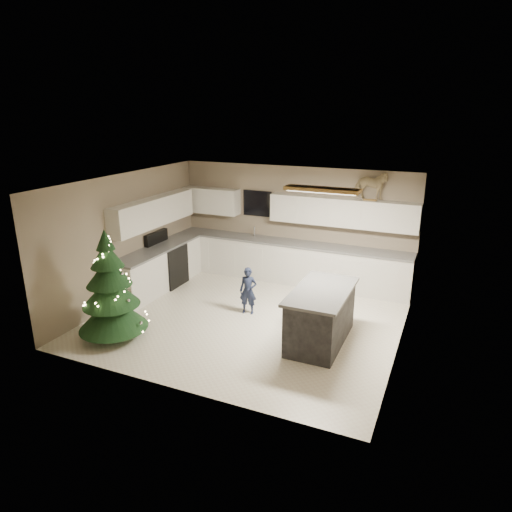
{
  "coord_description": "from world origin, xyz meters",
  "views": [
    {
      "loc": [
        3.32,
        -7.17,
        3.82
      ],
      "look_at": [
        0.0,
        0.35,
        1.15
      ],
      "focal_mm": 32.0,
      "sensor_mm": 36.0,
      "label": 1
    }
  ],
  "objects_px": {
    "island": "(321,316)",
    "toddler": "(248,291)",
    "bar_stool": "(304,299)",
    "christmas_tree": "(111,294)",
    "rocking_horse": "(371,185)"
  },
  "relations": [
    {
      "from": "island",
      "to": "toddler",
      "type": "height_order",
      "value": "island"
    },
    {
      "from": "island",
      "to": "rocking_horse",
      "type": "xyz_separation_m",
      "value": [
        0.22,
        2.64,
        1.83
      ]
    },
    {
      "from": "bar_stool",
      "to": "toddler",
      "type": "distance_m",
      "value": 1.17
    },
    {
      "from": "bar_stool",
      "to": "christmas_tree",
      "type": "relative_size",
      "value": 0.37
    },
    {
      "from": "christmas_tree",
      "to": "rocking_horse",
      "type": "xyz_separation_m",
      "value": [
        3.56,
        3.92,
        1.51
      ]
    },
    {
      "from": "bar_stool",
      "to": "christmas_tree",
      "type": "bearing_deg",
      "value": -149.11
    },
    {
      "from": "christmas_tree",
      "to": "rocking_horse",
      "type": "bearing_deg",
      "value": 47.78
    },
    {
      "from": "christmas_tree",
      "to": "toddler",
      "type": "xyz_separation_m",
      "value": [
        1.74,
        1.83,
        -0.34
      ]
    },
    {
      "from": "toddler",
      "to": "rocking_horse",
      "type": "xyz_separation_m",
      "value": [
        1.82,
        2.09,
        1.85
      ]
    },
    {
      "from": "island",
      "to": "rocking_horse",
      "type": "distance_m",
      "value": 3.22
    },
    {
      "from": "island",
      "to": "christmas_tree",
      "type": "height_order",
      "value": "christmas_tree"
    },
    {
      "from": "christmas_tree",
      "to": "bar_stool",
      "type": "bearing_deg",
      "value": 30.89
    },
    {
      "from": "christmas_tree",
      "to": "rocking_horse",
      "type": "height_order",
      "value": "rocking_horse"
    },
    {
      "from": "bar_stool",
      "to": "rocking_horse",
      "type": "xyz_separation_m",
      "value": [
        0.66,
        2.19,
        1.77
      ]
    },
    {
      "from": "toddler",
      "to": "bar_stool",
      "type": "bearing_deg",
      "value": -16.22
    }
  ]
}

